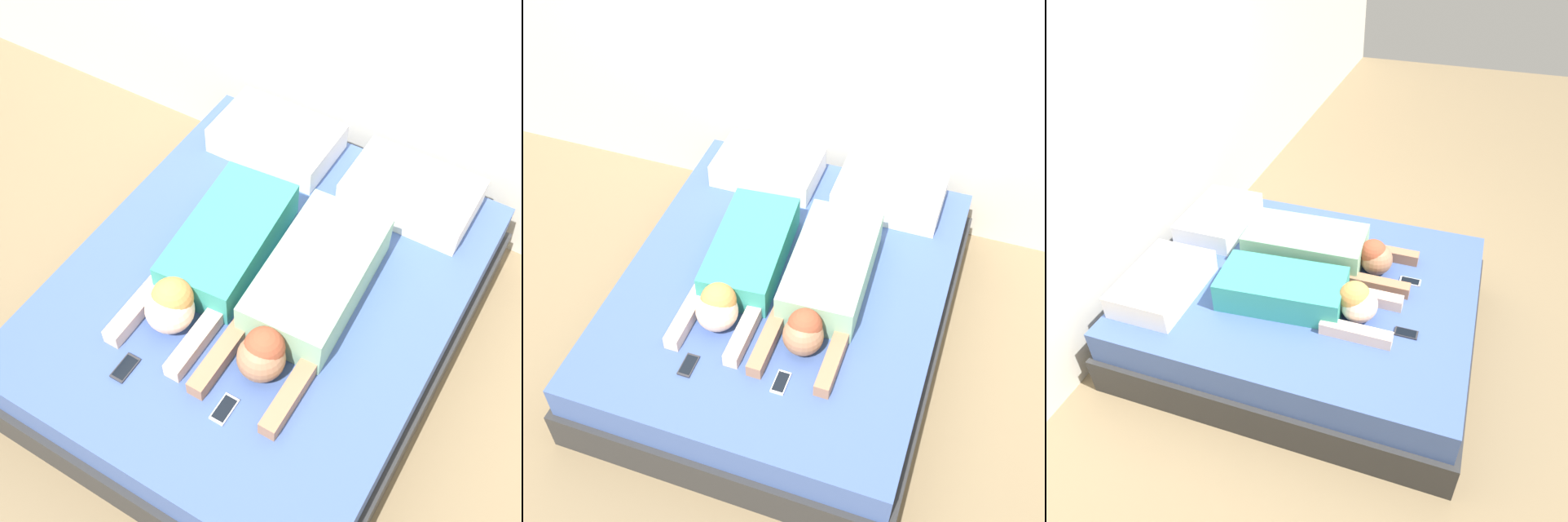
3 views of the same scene
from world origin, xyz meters
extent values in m
plane|color=#7F6B4C|center=(0.00, 0.00, 0.00)|extent=(12.00, 12.00, 0.00)
cube|color=beige|center=(0.00, 1.14, 1.30)|extent=(12.00, 0.06, 2.60)
cube|color=#2D2D2D|center=(0.00, 0.00, 0.12)|extent=(1.63, 1.98, 0.24)
cube|color=#3F5999|center=(0.00, 0.00, 0.33)|extent=(1.57, 1.92, 0.19)
cube|color=white|center=(-0.35, 0.74, 0.50)|extent=(0.58, 0.38, 0.14)
cube|color=white|center=(0.35, 0.74, 0.50)|extent=(0.58, 0.38, 0.14)
cube|color=teal|center=(-0.20, 0.08, 0.52)|extent=(0.40, 0.71, 0.17)
sphere|color=beige|center=(-0.20, -0.36, 0.53)|extent=(0.20, 0.20, 0.20)
sphere|color=#D18C47|center=(-0.20, -0.33, 0.57)|extent=(0.17, 0.17, 0.17)
cube|color=beige|center=(-0.35, -0.38, 0.46)|extent=(0.07, 0.38, 0.07)
cube|color=beige|center=(-0.06, -0.38, 0.46)|extent=(0.07, 0.38, 0.07)
cube|color=#8CBF99|center=(0.22, 0.08, 0.53)|extent=(0.40, 0.73, 0.20)
sphere|color=#A37051|center=(0.22, -0.36, 0.52)|extent=(0.19, 0.19, 0.19)
sphere|color=#99472D|center=(0.22, -0.34, 0.57)|extent=(0.16, 0.16, 0.16)
cube|color=#A37051|center=(0.06, -0.39, 0.46)|extent=(0.07, 0.39, 0.07)
cube|color=#A37051|center=(0.37, -0.39, 0.46)|extent=(0.07, 0.39, 0.07)
cube|color=#2D2D33|center=(-0.24, -0.63, 0.43)|extent=(0.06, 0.12, 0.01)
cube|color=black|center=(-0.24, -0.63, 0.44)|extent=(0.05, 0.10, 0.00)
cube|color=silver|center=(0.19, -0.57, 0.43)|extent=(0.06, 0.12, 0.01)
cube|color=black|center=(0.19, -0.57, 0.44)|extent=(0.05, 0.10, 0.00)
camera|label=1|loc=(0.93, -1.55, 2.91)|focal=50.00mm
camera|label=2|loc=(0.80, -2.29, 3.14)|focal=50.00mm
camera|label=3|loc=(-2.17, -0.74, 2.35)|focal=35.00mm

